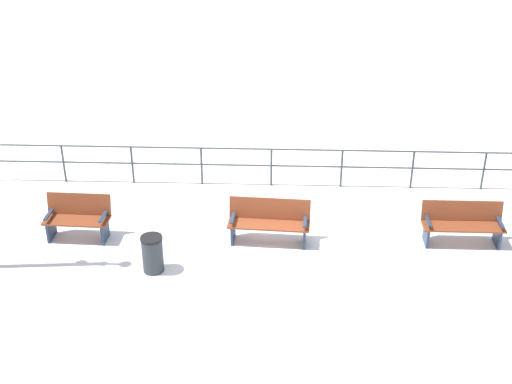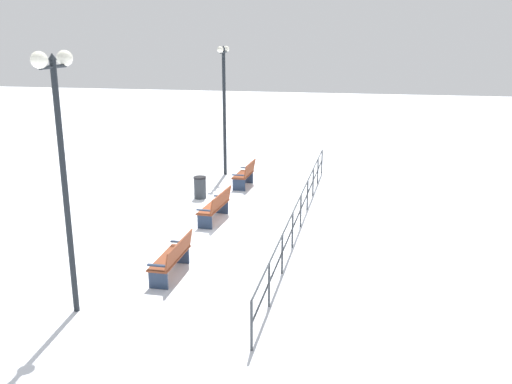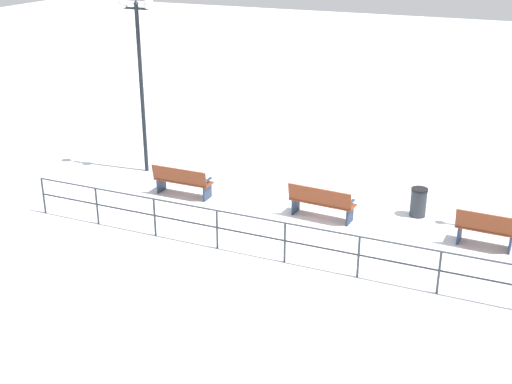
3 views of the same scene
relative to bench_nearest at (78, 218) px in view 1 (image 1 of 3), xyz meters
name	(u,v)px [view 1 (image 1 of 3)]	position (x,y,z in m)	size (l,w,h in m)	color
ground_plane	(269,239)	(-0.06, 4.01, -0.47)	(80.00, 80.00, 0.00)	white
bench_nearest	(78,218)	(0.00, 0.00, 0.00)	(0.62, 1.38, 0.94)	brown
bench_second	(269,221)	(-0.02, 4.01, 0.00)	(0.65, 1.73, 0.91)	brown
bench_third	(462,223)	(-0.12, 8.02, -0.01)	(0.54, 1.66, 0.88)	brown
waterfront_railing	(271,161)	(-2.57, 4.01, 0.19)	(0.05, 13.54, 0.98)	#383D42
trash_bin	(153,254)	(1.18, 1.78, -0.09)	(0.43, 0.43, 0.76)	#2D3338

